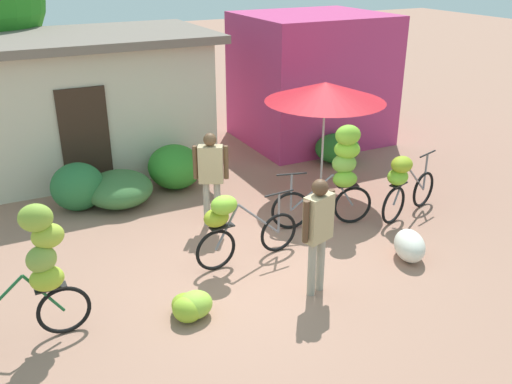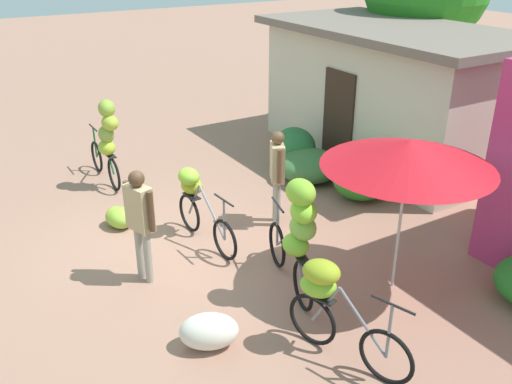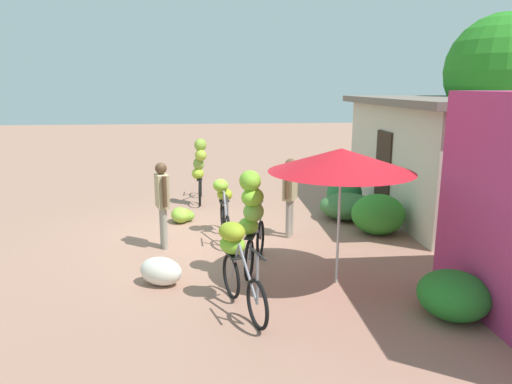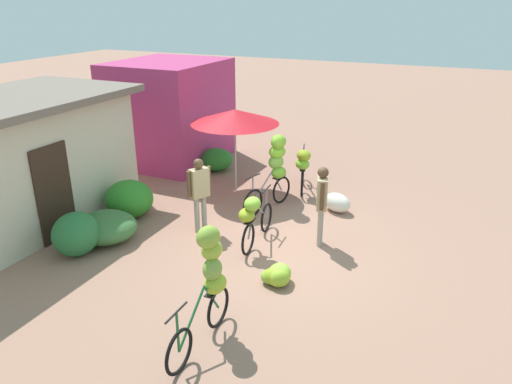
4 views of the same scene
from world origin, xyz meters
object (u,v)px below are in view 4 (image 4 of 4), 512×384
Objects in this scene: market_umbrella at (235,117)px; person_bystander at (199,188)px; bicycle_leftmost at (209,276)px; bicycle_near_pile at (253,217)px; produce_sack at (337,203)px; banana_pile_on_ground at (277,276)px; building_low at (3,166)px; bicycle_center_loaded at (275,165)px; shop_pink at (170,112)px; person_vendor at (322,198)px; bicycle_by_shop at (303,166)px.

market_umbrella reaches higher than person_bystander.
bicycle_leftmost is 2.78m from bicycle_near_pile.
bicycle_leftmost is at bearing 174.60° from produce_sack.
bicycle_leftmost reaches higher than banana_pile_on_ground.
building_low is at bearing 111.56° from person_bystander.
produce_sack is at bearing -47.23° from person_bystander.
building_low is 5.92m from bicycle_leftmost.
banana_pile_on_ground is at bearing -119.15° from person_bystander.
bicycle_center_loaded is (2.14, 0.41, 0.35)m from bicycle_near_pile.
person_bystander is (2.94, 1.89, 0.00)m from bicycle_leftmost.
banana_pile_on_ground is at bearing -137.79° from bicycle_near_pile.
shop_pink reaches higher than banana_pile_on_ground.
market_umbrella is at bearing 32.86° from bicycle_near_pile.
market_umbrella is 3.25m from produce_sack.
bicycle_near_pile is 1.40m from person_vendor.
bicycle_near_pile is (-4.21, -4.68, -0.80)m from shop_pink.
shop_pink is at bearing -5.15° from building_low.
banana_pile_on_ground is (1.67, -0.38, -0.83)m from bicycle_leftmost.
market_umbrella reaches higher than bicycle_center_loaded.
person_vendor is (-1.74, -0.12, 0.79)m from produce_sack.
person_vendor is (-1.44, -1.58, -0.03)m from bicycle_center_loaded.
banana_pile_on_ground is at bearing 178.28° from produce_sack.
banana_pile_on_ground is at bearing -166.33° from bicycle_by_shop.
produce_sack is (3.47, -0.10, 0.06)m from banana_pile_on_ground.
bicycle_near_pile is 2.65× the size of banana_pile_on_ground.
banana_pile_on_ground is at bearing -156.98° from bicycle_center_loaded.
bicycle_near_pile is at bearing -169.11° from bicycle_center_loaded.
bicycle_center_loaded is 1.06× the size of person_vendor.
person_bystander is at bearing 132.77° from produce_sack.
bicycle_center_loaded is 1.69m from produce_sack.
shop_pink is 4.57× the size of produce_sack.
market_umbrella is 2.61m from person_bystander.
bicycle_by_shop reaches higher than banana_pile_on_ground.
produce_sack is at bearing 4.09° from person_vendor.
bicycle_leftmost is at bearing 167.13° from banana_pile_on_ground.
banana_pile_on_ground is 0.92× the size of produce_sack.
market_umbrella is (3.91, -3.48, 0.55)m from building_low.
bicycle_center_loaded is (-2.07, -4.27, -0.44)m from shop_pink.
building_low is 7.34m from produce_sack.
building_low is at bearing 131.58° from bicycle_by_shop.
banana_pile_on_ground is (-5.24, -5.62, -1.32)m from shop_pink.
person_bystander is at bearing 153.95° from bicycle_center_loaded.
bicycle_by_shop is 4.42m from banana_pile_on_ground.
shop_pink is 1.87× the size of bicycle_near_pile.
person_vendor is at bearing -153.40° from bicycle_by_shop.
bicycle_center_loaded is 2.50× the size of produce_sack.
banana_pile_on_ground is (-3.17, -1.35, -0.88)m from bicycle_center_loaded.
shop_pink is 4.77m from bicycle_center_loaded.
bicycle_center_loaded is 1.12× the size of bicycle_by_shop.
bicycle_by_shop is 0.96× the size of person_bystander.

